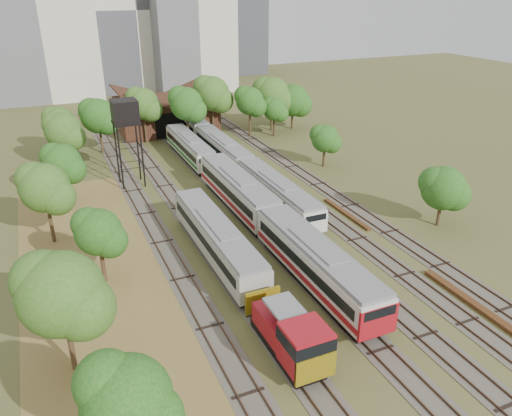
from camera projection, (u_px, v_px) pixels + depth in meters
name	position (u px, v px, depth m)	size (l,w,h in m)	color
ground	(369.00, 311.00, 38.86)	(240.00, 240.00, 0.00)	#475123
dry_grass_patch	(117.00, 311.00, 38.90)	(14.00, 60.00, 0.04)	brown
tracks	(240.00, 197.00, 59.44)	(24.60, 80.00, 0.19)	#4C473D
railcar_red_set	(271.00, 222.00, 48.63)	(3.16, 34.58, 3.91)	black
railcar_green_set	(223.00, 150.00, 70.48)	(2.77, 52.08, 3.41)	black
railcar_rear	(190.00, 148.00, 71.46)	(2.74, 16.08, 3.38)	black
shunter_locomotive	(293.00, 337.00, 33.22)	(2.87, 8.10, 3.75)	black
old_grey_coach	(217.00, 239.00, 45.59)	(2.92, 18.00, 3.61)	black
water_tower	(125.00, 114.00, 59.67)	(3.10, 3.10, 10.74)	black
rail_pile_near	(472.00, 303.00, 39.61)	(0.68, 10.20, 0.34)	#543218
rail_pile_far	(346.00, 214.00, 54.96)	(0.54, 8.57, 0.28)	#543218
maintenance_shed	(166.00, 113.00, 85.63)	(16.45, 11.55, 7.58)	#341A13
tree_band_left	(67.00, 205.00, 43.71)	(8.29, 56.07, 8.61)	#382616
tree_band_far	(208.00, 102.00, 79.71)	(42.78, 9.75, 9.70)	#382616
tree_band_right	(351.00, 147.00, 63.77)	(5.58, 41.60, 6.49)	#382616
tower_centre	(128.00, 8.00, 115.55)	(20.00, 18.00, 36.00)	beige
tower_far_right	(240.00, 20.00, 137.30)	(12.00, 12.00, 28.00)	#3C3E44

